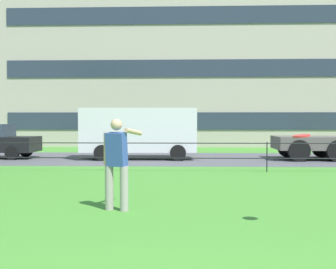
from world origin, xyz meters
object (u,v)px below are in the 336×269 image
panel_van_left (139,130)px  apartment_building_background (207,54)px  frisbee (301,136)px  person_thrower (117,161)px

panel_van_left → apartment_building_background: (3.71, 15.11, 5.60)m
frisbee → apartment_building_background: 28.19m
person_thrower → panel_van_left: size_ratio=0.34×
panel_van_left → frisbee: bearing=-73.0°
frisbee → panel_van_left: 13.13m
person_thrower → frisbee: 3.43m
person_thrower → panel_van_left: 11.23m
frisbee → panel_van_left: bearing=107.0°
person_thrower → apartment_building_background: (2.98, 26.31, 5.93)m
person_thrower → apartment_building_background: apartment_building_background is taller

